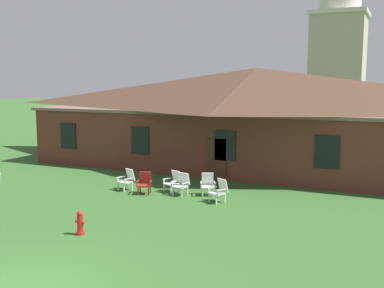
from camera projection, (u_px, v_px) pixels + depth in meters
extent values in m
cube|color=brown|center=(255.00, 138.00, 27.13)|extent=(24.48, 10.00, 3.20)
cube|color=#795B55|center=(256.00, 110.00, 26.91)|extent=(24.97, 10.20, 0.16)
pyramid|color=#4C3323|center=(256.00, 88.00, 26.74)|extent=(25.46, 10.40, 2.35)
cube|color=black|center=(68.00, 136.00, 26.69)|extent=(1.10, 0.06, 1.50)
cube|color=black|center=(140.00, 140.00, 24.64)|extent=(1.10, 0.06, 1.50)
cube|color=black|center=(225.00, 146.00, 22.59)|extent=(1.10, 0.06, 1.50)
cube|color=black|center=(327.00, 152.00, 20.54)|extent=(1.10, 0.06, 1.50)
cube|color=#422819|center=(216.00, 159.00, 22.89)|extent=(1.10, 0.06, 2.10)
cube|color=#BCB29E|center=(337.00, 75.00, 43.75)|extent=(4.80, 4.80, 11.07)
cube|color=silver|center=(340.00, 14.00, 42.98)|extent=(5.18, 5.18, 0.36)
cylinder|color=silver|center=(340.00, 0.00, 42.81)|extent=(3.80, 3.80, 2.20)
cube|color=white|center=(124.00, 188.00, 20.45)|extent=(0.06, 0.06, 0.36)
cube|color=white|center=(118.00, 186.00, 20.78)|extent=(0.06, 0.06, 0.36)
cube|color=white|center=(132.00, 186.00, 20.75)|extent=(0.06, 0.06, 0.36)
cube|color=white|center=(126.00, 185.00, 21.08)|extent=(0.06, 0.06, 0.36)
cube|color=white|center=(125.00, 182.00, 20.74)|extent=(0.69, 0.68, 0.05)
cube|color=white|center=(130.00, 175.00, 20.91)|extent=(0.55, 0.37, 0.54)
cube|color=white|center=(128.00, 179.00, 20.49)|extent=(0.23, 0.46, 0.03)
cube|color=white|center=(125.00, 182.00, 20.39)|extent=(0.05, 0.05, 0.22)
cube|color=white|center=(121.00, 177.00, 20.91)|extent=(0.23, 0.46, 0.03)
cube|color=white|center=(118.00, 180.00, 20.81)|extent=(0.05, 0.05, 0.22)
cube|color=maroon|center=(149.00, 191.00, 19.80)|extent=(0.06, 0.06, 0.36)
cube|color=maroon|center=(138.00, 191.00, 19.84)|extent=(0.06, 0.06, 0.36)
cube|color=maroon|center=(150.00, 189.00, 20.24)|extent=(0.06, 0.06, 0.36)
cube|color=maroon|center=(140.00, 189.00, 20.28)|extent=(0.06, 0.06, 0.36)
cube|color=maroon|center=(144.00, 186.00, 20.01)|extent=(0.69, 0.68, 0.05)
cube|color=maroon|center=(145.00, 177.00, 20.28)|extent=(0.55, 0.36, 0.54)
cube|color=maroon|center=(151.00, 181.00, 19.94)|extent=(0.22, 0.46, 0.03)
cube|color=maroon|center=(150.00, 185.00, 19.80)|extent=(0.05, 0.05, 0.22)
cube|color=maroon|center=(138.00, 181.00, 19.99)|extent=(0.22, 0.46, 0.03)
cube|color=maroon|center=(137.00, 184.00, 19.84)|extent=(0.05, 0.05, 0.22)
cube|color=white|center=(171.00, 190.00, 20.06)|extent=(0.07, 0.07, 0.36)
cube|color=white|center=(164.00, 188.00, 20.39)|extent=(0.07, 0.07, 0.36)
cube|color=white|center=(178.00, 188.00, 20.36)|extent=(0.07, 0.07, 0.36)
cube|color=white|center=(172.00, 187.00, 20.69)|extent=(0.07, 0.07, 0.36)
cube|color=white|center=(171.00, 184.00, 20.35)|extent=(0.69, 0.68, 0.05)
cube|color=white|center=(176.00, 176.00, 20.52)|extent=(0.55, 0.37, 0.54)
cube|color=white|center=(175.00, 181.00, 20.10)|extent=(0.23, 0.46, 0.03)
cube|color=white|center=(172.00, 184.00, 20.01)|extent=(0.05, 0.05, 0.22)
cube|color=white|center=(167.00, 179.00, 20.52)|extent=(0.23, 0.46, 0.03)
cube|color=white|center=(164.00, 182.00, 20.42)|extent=(0.05, 0.05, 0.22)
cube|color=white|center=(181.00, 193.00, 19.52)|extent=(0.06, 0.06, 0.36)
cube|color=white|center=(173.00, 192.00, 19.77)|extent=(0.06, 0.06, 0.36)
cube|color=white|center=(187.00, 191.00, 19.88)|extent=(0.06, 0.06, 0.36)
cube|color=white|center=(179.00, 190.00, 20.14)|extent=(0.06, 0.06, 0.36)
cube|color=white|center=(180.00, 187.00, 19.80)|extent=(0.61, 0.60, 0.05)
cube|color=white|center=(184.00, 179.00, 20.02)|extent=(0.54, 0.27, 0.54)
cube|color=white|center=(185.00, 183.00, 19.60)|extent=(0.13, 0.47, 0.03)
cube|color=white|center=(183.00, 186.00, 19.48)|extent=(0.05, 0.05, 0.22)
cube|color=white|center=(174.00, 182.00, 19.92)|extent=(0.13, 0.47, 0.03)
cube|color=white|center=(172.00, 185.00, 19.80)|extent=(0.05, 0.05, 0.22)
cube|color=white|center=(213.00, 193.00, 19.58)|extent=(0.07, 0.07, 0.36)
cube|color=white|center=(203.00, 193.00, 19.58)|extent=(0.07, 0.07, 0.36)
cube|color=white|center=(213.00, 190.00, 20.02)|extent=(0.07, 0.07, 0.36)
cube|color=white|center=(202.00, 190.00, 20.02)|extent=(0.07, 0.07, 0.36)
cube|color=white|center=(208.00, 187.00, 19.77)|extent=(0.71, 0.70, 0.05)
cube|color=white|center=(208.00, 179.00, 20.04)|extent=(0.55, 0.39, 0.54)
cube|color=white|center=(215.00, 183.00, 19.73)|extent=(0.25, 0.45, 0.03)
cube|color=white|center=(215.00, 186.00, 19.58)|extent=(0.05, 0.05, 0.22)
cube|color=white|center=(201.00, 183.00, 19.72)|extent=(0.25, 0.45, 0.03)
cube|color=white|center=(201.00, 186.00, 19.58)|extent=(0.05, 0.05, 0.22)
cube|color=silver|center=(216.00, 200.00, 18.34)|extent=(0.07, 0.07, 0.36)
cube|color=silver|center=(209.00, 198.00, 18.70)|extent=(0.07, 0.07, 0.36)
cube|color=silver|center=(225.00, 198.00, 18.60)|extent=(0.07, 0.07, 0.36)
cube|color=silver|center=(218.00, 196.00, 18.96)|extent=(0.07, 0.07, 0.36)
cube|color=silver|center=(217.00, 193.00, 18.62)|extent=(0.72, 0.71, 0.05)
cube|color=silver|center=(223.00, 185.00, 18.77)|extent=(0.54, 0.41, 0.54)
cube|color=silver|center=(221.00, 190.00, 18.35)|extent=(0.27, 0.44, 0.03)
cube|color=silver|center=(218.00, 193.00, 18.27)|extent=(0.05, 0.05, 0.22)
cube|color=silver|center=(212.00, 187.00, 18.82)|extent=(0.27, 0.44, 0.03)
cube|color=silver|center=(209.00, 191.00, 18.73)|extent=(0.05, 0.05, 0.22)
cylinder|color=red|center=(80.00, 233.00, 14.75)|extent=(0.28, 0.28, 0.08)
cylinder|color=red|center=(80.00, 224.00, 14.71)|extent=(0.20, 0.20, 0.55)
sphere|color=red|center=(80.00, 214.00, 14.67)|extent=(0.20, 0.20, 0.20)
cylinder|color=red|center=(77.00, 222.00, 14.76)|extent=(0.10, 0.08, 0.08)
cylinder|color=red|center=(83.00, 223.00, 14.65)|extent=(0.10, 0.08, 0.08)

